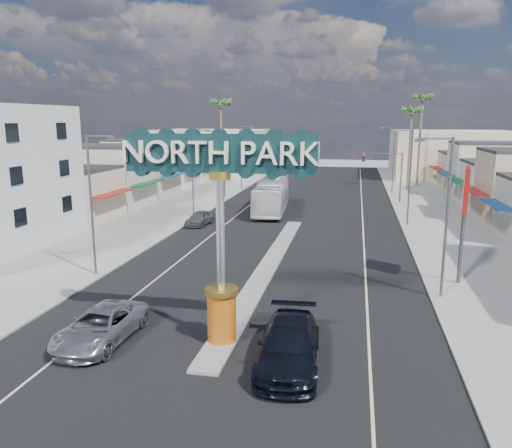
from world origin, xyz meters
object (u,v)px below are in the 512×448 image
at_px(traffic_signal_right, 386,167).
at_px(palm_right_mid, 412,114).
at_px(palm_left_far, 221,108).
at_px(city_bus, 271,196).
at_px(car_parked_left, 199,218).
at_px(traffic_signal_left, 238,164).
at_px(gateway_sign, 220,214).
at_px(streetlight_l_near, 93,198).
at_px(streetlight_r_near, 444,210).
at_px(bank_pylon_sign, 465,196).
at_px(streetlight_r_mid, 408,173).
at_px(palm_right_far, 422,103).
at_px(suv_left, 101,326).
at_px(streetlight_l_far, 242,154).
at_px(streetlight_r_far, 393,156).
at_px(streetlight_l_mid, 194,168).
at_px(suv_right, 289,345).

bearing_deg(traffic_signal_right, palm_right_mid, 72.37).
bearing_deg(palm_left_far, palm_right_mid, 12.99).
bearing_deg(city_bus, car_parked_left, -128.14).
bearing_deg(traffic_signal_left, gateway_sign, -77.67).
bearing_deg(streetlight_l_near, traffic_signal_left, 87.90).
relative_size(streetlight_r_near, palm_left_far, 0.69).
distance_m(gateway_sign, bank_pylon_sign, 16.14).
bearing_deg(streetlight_r_near, streetlight_r_mid, 90.00).
distance_m(traffic_signal_left, palm_right_mid, 26.01).
xyz_separation_m(palm_right_far, car_parked_left, (-23.83, -35.56, -11.69)).
height_order(gateway_sign, suv_left, gateway_sign).
xyz_separation_m(streetlight_l_near, streetlight_l_far, (0.00, 42.00, 0.00)).
relative_size(palm_right_mid, city_bus, 0.97).
bearing_deg(streetlight_l_far, traffic_signal_right, -22.20).
distance_m(streetlight_r_far, palm_left_far, 24.38).
relative_size(streetlight_l_mid, streetlight_r_mid, 1.00).
bearing_deg(streetlight_r_near, car_parked_left, 139.52).
height_order(palm_right_far, suv_right, palm_right_far).
xyz_separation_m(streetlight_r_near, palm_right_far, (4.57, 52.00, 7.32)).
bearing_deg(traffic_signal_right, streetlight_l_near, -119.99).
relative_size(suv_right, city_bus, 0.48).
bearing_deg(city_bus, palm_left_far, 118.30).
bearing_deg(traffic_signal_right, streetlight_r_mid, -84.90).
distance_m(streetlight_r_mid, palm_left_far, 31.47).
height_order(palm_left_far, city_bus, palm_left_far).
bearing_deg(bank_pylon_sign, streetlight_l_far, 130.85).
relative_size(streetlight_r_near, bank_pylon_sign, 1.27).
bearing_deg(bank_pylon_sign, streetlight_r_far, 103.40).
relative_size(streetlight_r_near, suv_left, 1.64).
distance_m(streetlight_r_mid, suv_right, 30.63).
relative_size(palm_left_far, suv_right, 2.18).
bearing_deg(traffic_signal_right, palm_left_far, 164.85).
distance_m(streetlight_r_near, streetlight_r_mid, 20.00).
bearing_deg(traffic_signal_right, suv_left, -108.76).
relative_size(suv_right, bank_pylon_sign, 0.85).
xyz_separation_m(traffic_signal_left, city_bus, (5.92, -9.28, -2.53)).
height_order(traffic_signal_left, suv_left, traffic_signal_left).
bearing_deg(streetlight_r_far, streetlight_r_near, -90.00).
xyz_separation_m(streetlight_l_mid, car_parked_left, (1.60, -3.56, -4.37)).
height_order(streetlight_l_near, suv_left, streetlight_l_near).
xyz_separation_m(streetlight_r_far, palm_right_mid, (2.57, 4.00, 5.54)).
xyz_separation_m(suv_left, car_parked_left, (-3.43, 25.40, -0.06)).
distance_m(suv_left, car_parked_left, 25.63).
bearing_deg(palm_left_far, palm_right_far, 23.20).
xyz_separation_m(gateway_sign, car_parked_left, (-8.83, 24.46, -5.23)).
bearing_deg(palm_left_far, streetlight_r_mid, -40.48).
xyz_separation_m(traffic_signal_right, car_parked_left, (-18.02, -17.55, -3.57)).
bearing_deg(city_bus, traffic_signal_left, 118.34).
height_order(streetlight_r_mid, car_parked_left, streetlight_r_mid).
bearing_deg(streetlight_l_near, suv_right, -34.75).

